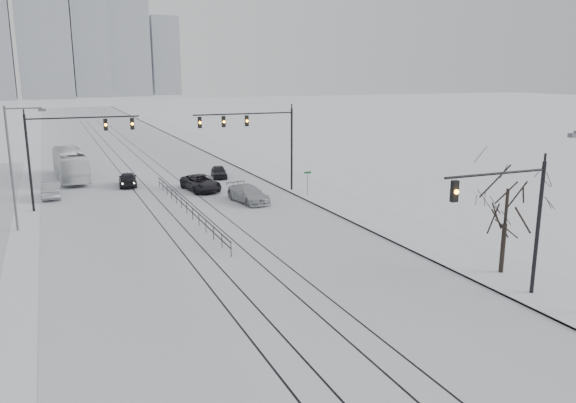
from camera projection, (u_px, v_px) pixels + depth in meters
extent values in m
cube|color=silver|center=(133.00, 162.00, 72.64)|extent=(22.00, 260.00, 0.02)
cube|color=silver|center=(233.00, 155.00, 77.79)|extent=(5.00, 260.00, 0.16)
cube|color=gray|center=(216.00, 157.00, 76.86)|extent=(0.10, 260.00, 0.12)
cube|color=black|center=(136.00, 193.00, 53.71)|extent=(0.10, 180.00, 0.01)
cube|color=black|center=(151.00, 192.00, 54.25)|extent=(0.10, 180.00, 0.01)
cube|color=black|center=(175.00, 190.00, 55.17)|extent=(0.10, 180.00, 0.01)
cube|color=black|center=(190.00, 189.00, 55.70)|extent=(0.10, 180.00, 0.01)
cube|color=#90969E|center=(42.00, 16.00, 247.98)|extent=(22.00, 22.00, 72.00)
cube|color=#90969E|center=(90.00, 46.00, 265.49)|extent=(16.00, 16.00, 48.00)
cube|color=#90969E|center=(126.00, 30.00, 277.77)|extent=(20.00, 20.00, 64.00)
cube|color=#90969E|center=(164.00, 56.00, 295.28)|extent=(14.00, 14.00, 40.00)
cylinder|color=black|center=(538.00, 230.00, 28.20)|extent=(0.20, 0.20, 7.00)
cylinder|color=black|center=(496.00, 174.00, 26.36)|extent=(6.00, 0.12, 0.12)
cube|color=black|center=(454.00, 191.00, 25.59)|extent=(0.32, 0.24, 1.00)
sphere|color=orange|center=(457.00, 192.00, 25.46)|extent=(0.22, 0.22, 0.22)
cylinder|color=black|center=(292.00, 150.00, 53.74)|extent=(0.20, 0.20, 8.00)
cylinder|color=black|center=(244.00, 114.00, 51.12)|extent=(9.50, 0.12, 0.12)
cube|color=black|center=(200.00, 122.00, 49.67)|extent=(0.32, 0.24, 1.00)
sphere|color=orange|center=(200.00, 123.00, 49.55)|extent=(0.22, 0.22, 0.22)
cube|color=black|center=(224.00, 122.00, 50.52)|extent=(0.32, 0.24, 1.00)
sphere|color=orange|center=(224.00, 122.00, 50.39)|extent=(0.22, 0.22, 0.22)
cube|color=black|center=(247.00, 121.00, 51.36)|extent=(0.32, 0.24, 1.00)
sphere|color=orange|center=(247.00, 121.00, 51.23)|extent=(0.22, 0.22, 0.22)
cylinder|color=black|center=(29.00, 164.00, 45.83)|extent=(0.20, 0.20, 8.00)
cylinder|color=black|center=(84.00, 118.00, 46.75)|extent=(9.00, 0.12, 0.12)
cube|color=black|center=(132.00, 124.00, 48.39)|extent=(0.32, 0.24, 1.00)
sphere|color=orange|center=(132.00, 124.00, 48.26)|extent=(0.22, 0.22, 0.22)
cube|color=black|center=(106.00, 125.00, 47.54)|extent=(0.32, 0.24, 1.00)
sphere|color=orange|center=(106.00, 125.00, 47.42)|extent=(0.22, 0.22, 0.22)
cube|color=#595B60|center=(574.00, 135.00, 23.67)|extent=(0.50, 0.25, 0.18)
cylinder|color=#595B60|center=(11.00, 170.00, 39.96)|extent=(0.16, 0.16, 9.00)
cylinder|color=#595B60|center=(23.00, 108.00, 39.46)|extent=(2.40, 0.10, 0.10)
cube|color=#595B60|center=(42.00, 110.00, 39.95)|extent=(0.50, 0.25, 0.18)
cylinder|color=black|center=(503.00, 249.00, 31.64)|extent=(0.26, 0.26, 3.00)
cylinder|color=black|center=(506.00, 211.00, 31.14)|extent=(0.18, 0.18, 2.50)
cube|color=black|center=(186.00, 203.00, 45.54)|extent=(0.06, 24.00, 0.06)
cube|color=black|center=(187.00, 207.00, 45.62)|extent=(0.06, 24.00, 0.06)
cylinder|color=#595B60|center=(308.00, 184.00, 51.79)|extent=(0.06, 0.06, 2.40)
cube|color=#0C4C19|center=(308.00, 173.00, 51.55)|extent=(0.70, 0.04, 0.18)
imported|color=black|center=(128.00, 179.00, 56.76)|extent=(2.23, 4.51, 1.48)
imported|color=#9D9FA4|center=(52.00, 190.00, 51.52)|extent=(1.83, 4.71, 1.53)
imported|color=black|center=(201.00, 183.00, 54.59)|extent=(3.29, 5.85, 1.54)
imported|color=#ADB0B5|center=(248.00, 194.00, 49.67)|extent=(2.98, 5.52, 1.52)
imported|color=black|center=(219.00, 172.00, 61.40)|extent=(2.22, 4.08, 1.32)
imported|color=white|center=(70.00, 165.00, 60.12)|extent=(3.33, 11.66, 3.21)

